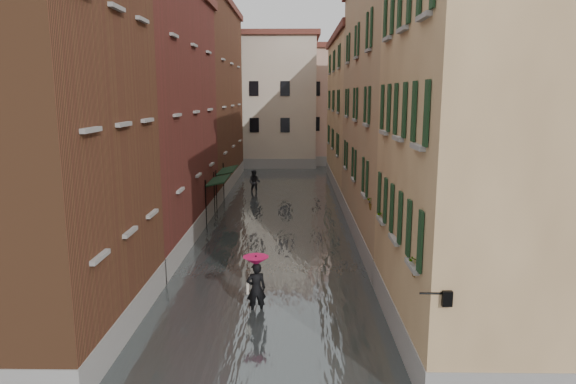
{
  "coord_description": "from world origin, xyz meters",
  "views": [
    {
      "loc": [
        0.99,
        -16.74,
        7.42
      ],
      "look_at": [
        0.66,
        6.48,
        3.0
      ],
      "focal_mm": 32.0,
      "sensor_mm": 36.0,
      "label": 1
    }
  ],
  "objects": [
    {
      "name": "ground",
      "position": [
        0.0,
        0.0,
        0.0
      ],
      "size": [
        120.0,
        120.0,
        0.0
      ],
      "primitive_type": "plane",
      "color": "#545456",
      "rests_on": "ground"
    },
    {
      "name": "floodwater",
      "position": [
        0.0,
        13.0,
        0.1
      ],
      "size": [
        10.0,
        60.0,
        0.2
      ],
      "primitive_type": "cube",
      "color": "#505758",
      "rests_on": "ground"
    },
    {
      "name": "building_left_near",
      "position": [
        -7.0,
        -2.0,
        6.5
      ],
      "size": [
        6.0,
        8.0,
        13.0
      ],
      "primitive_type": "cube",
      "color": "brown",
      "rests_on": "ground"
    },
    {
      "name": "building_left_mid",
      "position": [
        -7.0,
        9.0,
        6.25
      ],
      "size": [
        6.0,
        14.0,
        12.5
      ],
      "primitive_type": "cube",
      "color": "#551F1A",
      "rests_on": "ground"
    },
    {
      "name": "building_left_far",
      "position": [
        -7.0,
        24.0,
        7.0
      ],
      "size": [
        6.0,
        16.0,
        14.0
      ],
      "primitive_type": "cube",
      "color": "brown",
      "rests_on": "ground"
    },
    {
      "name": "building_right_near",
      "position": [
        7.0,
        -2.0,
        5.75
      ],
      "size": [
        6.0,
        8.0,
        11.5
      ],
      "primitive_type": "cube",
      "color": "#99754F",
      "rests_on": "ground"
    },
    {
      "name": "building_right_mid",
      "position": [
        7.0,
        9.0,
        6.5
      ],
      "size": [
        6.0,
        14.0,
        13.0
      ],
      "primitive_type": "cube",
      "color": "#977F5B",
      "rests_on": "ground"
    },
    {
      "name": "building_right_far",
      "position": [
        7.0,
        24.0,
        5.75
      ],
      "size": [
        6.0,
        16.0,
        11.5
      ],
      "primitive_type": "cube",
      "color": "#99754F",
      "rests_on": "ground"
    },
    {
      "name": "building_end_cream",
      "position": [
        -3.0,
        38.0,
        6.5
      ],
      "size": [
        12.0,
        9.0,
        13.0
      ],
      "primitive_type": "cube",
      "color": "beige",
      "rests_on": "ground"
    },
    {
      "name": "building_end_pink",
      "position": [
        6.0,
        40.0,
        6.0
      ],
      "size": [
        10.0,
        9.0,
        12.0
      ],
      "primitive_type": "cube",
      "color": "tan",
      "rests_on": "ground"
    },
    {
      "name": "awning_near",
      "position": [
        -3.49,
        12.46,
        2.47
      ],
      "size": [
        1.09,
        3.07,
        2.8
      ],
      "color": "black",
      "rests_on": "ground"
    },
    {
      "name": "awning_far",
      "position": [
        -3.48,
        16.42,
        2.48
      ],
      "size": [
        1.09,
        3.35,
        2.8
      ],
      "color": "black",
      "rests_on": "ground"
    },
    {
      "name": "wall_lantern",
      "position": [
        4.33,
        -6.0,
        3.01
      ],
      "size": [
        0.71,
        0.22,
        0.35
      ],
      "color": "black",
      "rests_on": "ground"
    },
    {
      "name": "window_planters",
      "position": [
        4.12,
        -0.2,
        3.51
      ],
      "size": [
        0.59,
        8.42,
        0.84
      ],
      "color": "brown",
      "rests_on": "ground"
    },
    {
      "name": "pedestrian_main",
      "position": [
        -0.33,
        -0.25,
        1.21
      ],
      "size": [
        0.9,
        0.9,
        2.06
      ],
      "color": "black",
      "rests_on": "ground"
    },
    {
      "name": "pedestrian_far",
      "position": [
        -2.06,
        21.12,
        0.94
      ],
      "size": [
        1.05,
        0.9,
        1.89
      ],
      "primitive_type": "imported",
      "rotation": [
        0.0,
        0.0,
        -0.22
      ],
      "color": "black",
      "rests_on": "ground"
    }
  ]
}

